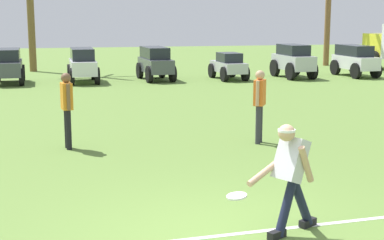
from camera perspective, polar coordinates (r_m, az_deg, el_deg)
name	(u,v)px	position (r m, az deg, el deg)	size (l,w,h in m)	color
ground_plane	(224,239)	(7.42, 3.11, -11.49)	(80.00, 80.00, 0.00)	olive
field_line_paint	(221,236)	(7.52, 2.87, -11.12)	(23.41, 0.09, 0.01)	white
frisbee_thrower	(290,173)	(7.43, 9.52, -5.06)	(1.08, 0.56, 1.43)	#191E38
frisbee_in_flight	(237,196)	(7.07, 4.35, -7.37)	(0.29, 0.29, 0.05)	white
teammate_near_sideline	(260,100)	(12.50, 6.57, 1.98)	(0.35, 0.46, 1.56)	#33333D
teammate_midfield	(67,103)	(12.16, -12.04, 1.59)	(0.25, 0.50, 1.56)	black
parked_car_slot_b	(9,65)	(24.01, -17.35, 5.12)	(1.25, 2.44, 1.34)	#474C51
parked_car_slot_c	(83,64)	(23.74, -10.56, 5.36)	(1.23, 2.44, 1.34)	silver
parked_car_slot_d	(155,62)	(24.17, -3.58, 5.60)	(1.38, 2.49, 1.34)	#474C51
parked_car_slot_e	(229,66)	(24.42, 3.57, 5.28)	(1.26, 2.27, 1.10)	#B7BABF
parked_car_slot_f	(293,60)	(25.30, 9.79, 5.74)	(1.35, 2.42, 1.40)	#B7BABF
parked_car_slot_g	(355,60)	(26.47, 15.52, 5.67)	(1.33, 2.47, 1.34)	silver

